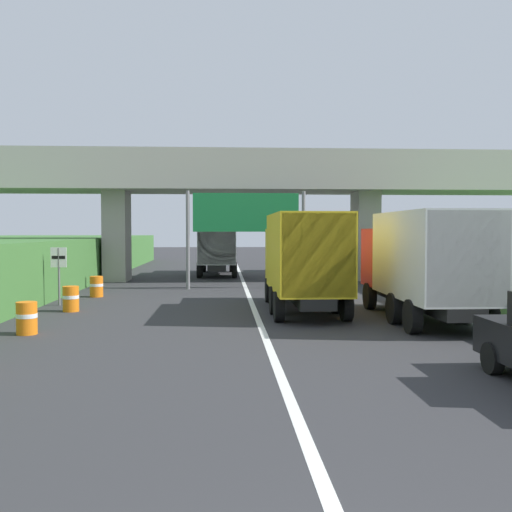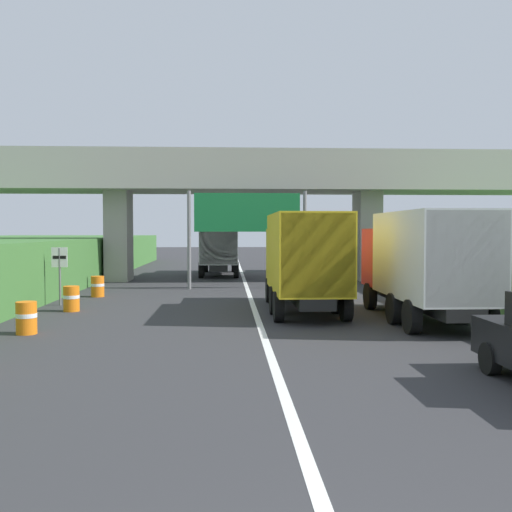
{
  "view_description": "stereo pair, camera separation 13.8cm",
  "coord_description": "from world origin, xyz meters",
  "views": [
    {
      "loc": [
        -1.12,
        -2.87,
        2.85
      ],
      "look_at": [
        0.0,
        16.78,
        2.0
      ],
      "focal_mm": 40.47,
      "sensor_mm": 36.0,
      "label": 1
    },
    {
      "loc": [
        -0.98,
        -2.88,
        2.85
      ],
      "look_at": [
        0.0,
        16.78,
        2.0
      ],
      "focal_mm": 40.47,
      "sensor_mm": 36.0,
      "label": 2
    }
  ],
  "objects": [
    {
      "name": "truck_green",
      "position": [
        -1.51,
        34.5,
        1.93
      ],
      "size": [
        2.44,
        7.3,
        3.44
      ],
      "color": "black",
      "rests_on": "ground"
    },
    {
      "name": "speed_limit_sign",
      "position": [
        -7.4,
        19.49,
        1.48
      ],
      "size": [
        0.6,
        0.08,
        2.23
      ],
      "color": "slate",
      "rests_on": "ground"
    },
    {
      "name": "overhead_highway_sign",
      "position": [
        0.0,
        25.48,
        3.5
      ],
      "size": [
        5.88,
        0.18,
        4.82
      ],
      "color": "slate",
      "rests_on": "ground"
    },
    {
      "name": "construction_barrel_2",
      "position": [
        -6.52,
        17.8,
        0.46
      ],
      "size": [
        0.57,
        0.57,
        0.9
      ],
      "color": "orange",
      "rests_on": "ground"
    },
    {
      "name": "construction_barrel_1",
      "position": [
        -6.54,
        13.27,
        0.46
      ],
      "size": [
        0.57,
        0.57,
        0.9
      ],
      "color": "orange",
      "rests_on": "ground"
    },
    {
      "name": "lane_centre_stripe",
      "position": [
        0.0,
        24.41,
        0.0
      ],
      "size": [
        0.2,
        88.81,
        0.01
      ],
      "primitive_type": "cube",
      "color": "white",
      "rests_on": "ground"
    },
    {
      "name": "truck_yellow",
      "position": [
        1.69,
        17.32,
        1.93
      ],
      "size": [
        2.44,
        7.3,
        3.44
      ],
      "color": "black",
      "rests_on": "ground"
    },
    {
      "name": "truck_red",
      "position": [
        5.19,
        15.01,
        1.93
      ],
      "size": [
        2.44,
        7.3,
        3.44
      ],
      "color": "black",
      "rests_on": "ground"
    },
    {
      "name": "truck_silver",
      "position": [
        4.81,
        34.81,
        1.93
      ],
      "size": [
        2.44,
        7.3,
        3.44
      ],
      "color": "black",
      "rests_on": "ground"
    },
    {
      "name": "overpass_bridge",
      "position": [
        0.0,
        30.51,
        5.46
      ],
      "size": [
        40.0,
        4.8,
        7.32
      ],
      "color": "#ADA89E",
      "rests_on": "ground"
    },
    {
      "name": "construction_barrel_3",
      "position": [
        -6.61,
        22.33,
        0.46
      ],
      "size": [
        0.57,
        0.57,
        0.9
      ],
      "color": "orange",
      "rests_on": "ground"
    }
  ]
}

